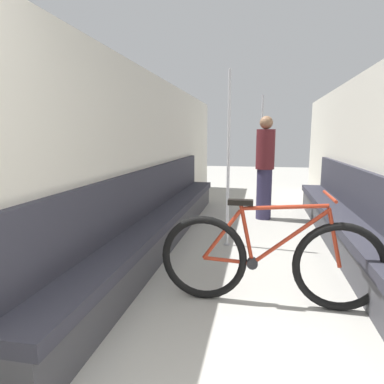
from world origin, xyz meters
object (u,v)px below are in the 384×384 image
(bench_seat_row_right, at_px, (352,229))
(passenger_standing, at_px, (265,167))
(bicycle, at_px, (269,260))
(bench_seat_row_left, at_px, (161,220))
(grab_pole_far, at_px, (261,152))
(grab_pole_near, at_px, (228,163))

(bench_seat_row_right, height_order, passenger_standing, passenger_standing)
(bench_seat_row_right, distance_m, bicycle, 1.67)
(bench_seat_row_left, bearing_deg, passenger_standing, 51.47)
(grab_pole_far, bearing_deg, bicycle, -89.00)
(bench_seat_row_right, bearing_deg, bench_seat_row_left, 180.00)
(bench_seat_row_right, xyz_separation_m, grab_pole_far, (-1.04, 2.82, 0.73))
(bench_seat_row_left, height_order, bicycle, bench_seat_row_left)
(bicycle, relative_size, grab_pole_near, 0.84)
(grab_pole_far, bearing_deg, passenger_standing, -87.10)
(bench_seat_row_right, height_order, bicycle, bench_seat_row_right)
(bench_seat_row_right, bearing_deg, grab_pole_near, 175.37)
(bench_seat_row_right, distance_m, grab_pole_near, 1.62)
(bench_seat_row_left, xyz_separation_m, bench_seat_row_right, (2.27, 0.00, 0.00))
(bench_seat_row_right, height_order, grab_pole_near, grab_pole_near)
(passenger_standing, bearing_deg, grab_pole_far, 112.94)
(bench_seat_row_right, relative_size, grab_pole_far, 2.62)
(bench_seat_row_left, bearing_deg, grab_pole_far, 66.39)
(passenger_standing, bearing_deg, bench_seat_row_left, -108.49)
(bench_seat_row_left, distance_m, grab_pole_near, 1.11)
(bench_seat_row_left, height_order, bench_seat_row_right, same)
(bicycle, distance_m, grab_pole_near, 1.69)
(bench_seat_row_left, distance_m, bench_seat_row_right, 2.27)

